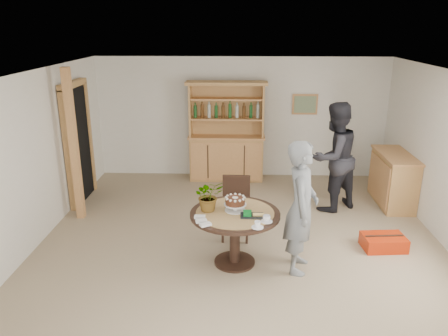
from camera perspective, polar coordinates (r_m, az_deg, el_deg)
ground at (r=6.31m, az=2.14°, el=-11.37°), size 7.00×7.00×0.00m
room_shell at (r=5.66m, az=2.38°, el=4.14°), size 6.04×7.04×2.52m
doorway at (r=8.28m, az=-18.54°, el=3.27°), size 0.13×1.10×2.18m
pine_post at (r=7.44m, az=-19.03°, el=2.72°), size 0.12×0.12×2.50m
hutch at (r=9.06m, az=0.33°, el=2.76°), size 1.62×0.54×2.04m
sideboard at (r=8.41m, az=21.23°, el=-1.34°), size 0.54×1.26×0.94m
dining_table at (r=5.86m, az=1.44°, el=-7.16°), size 1.20×1.20×0.76m
dining_chair at (r=6.65m, az=1.56°, el=-4.61°), size 0.44×0.44×0.95m
birthday_cake at (r=5.79m, az=1.47°, el=-4.46°), size 0.30×0.30×0.20m
flower_vase at (r=5.77m, az=-2.00°, el=-3.61°), size 0.47×0.44×0.42m
gift_tray at (r=5.68m, az=3.62°, el=-6.07°), size 0.30×0.20×0.08m
coffee_cup_a at (r=5.54m, az=5.59°, el=-6.63°), size 0.15×0.15×0.09m
coffee_cup_b at (r=5.38m, az=4.40°, el=-7.44°), size 0.15×0.15×0.08m
napkins at (r=5.53m, az=-2.87°, el=-6.89°), size 0.24×0.33×0.03m
teen_boy at (r=5.71m, az=10.04°, el=-5.09°), size 0.53×0.71×1.77m
adult_person at (r=7.71m, az=14.14°, el=1.39°), size 1.17×1.11×1.90m
red_suitcase at (r=6.85m, az=20.12°, el=-9.09°), size 0.63×0.45×0.21m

